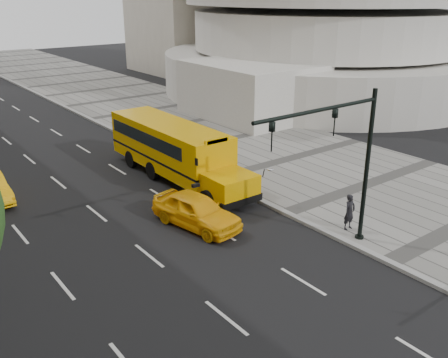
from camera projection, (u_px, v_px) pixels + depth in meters
ground at (116, 208)px, 23.99m from camera, size 140.00×140.00×0.00m
sidewalk_museum at (294, 158)px, 30.76m from camera, size 12.00×140.00×0.15m
curb_museum at (216, 179)px, 27.36m from camera, size 0.30×140.00×0.15m
school_bus at (172, 146)px, 27.41m from camera, size 2.96×11.56×3.19m
taxi_near at (196, 210)px, 21.92m from camera, size 2.59×4.67×1.50m
pedestrian at (350, 212)px, 21.32m from camera, size 0.59×0.39×1.59m
traffic_signal at (345, 154)px, 18.60m from camera, size 6.18×0.36×6.40m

